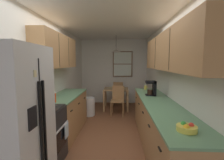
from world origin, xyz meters
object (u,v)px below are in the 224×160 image
object	(u,v)px
stove_range	(41,136)
mug_by_coffeemaker	(145,87)
microwave_over_range	(30,61)
dining_chair_near	(118,99)
trash_bin	(89,107)
fruit_bowl	(187,128)
dining_chair_far	(118,92)
dining_table	(116,92)
storage_canister	(53,97)
coffee_maker	(152,88)
refrigerator	(11,128)

from	to	relation	value
stove_range	mug_by_coffeemaker	world-z (taller)	stove_range
microwave_over_range	dining_chair_near	xyz separation A→B (m)	(1.29, 2.60, -1.17)
trash_bin	fruit_bowl	bearing A→B (deg)	-61.92
stove_range	microwave_over_range	xyz separation A→B (m)	(-0.11, 0.00, 1.20)
dining_chair_far	dining_table	bearing A→B (deg)	-97.02
storage_canister	mug_by_coffeemaker	size ratio (longest dim) A/B	1.76
dining_chair_far	fruit_bowl	size ratio (longest dim) A/B	4.19
microwave_over_range	coffee_maker	xyz separation A→B (m)	(2.08, 1.21, -0.60)
dining_chair_far	stove_range	bearing A→B (deg)	-107.38
refrigerator	fruit_bowl	bearing A→B (deg)	1.44
coffee_maker	mug_by_coffeemaker	xyz separation A→B (m)	(-0.02, 0.83, -0.12)
refrigerator	dining_chair_far	distance (m)	4.67
stove_range	storage_canister	size ratio (longest dim) A/B	5.79
trash_bin	storage_canister	xyz separation A→B (m)	(-0.30, -1.96, 0.72)
storage_canister	coffee_maker	bearing A→B (deg)	19.95
dining_table	trash_bin	xyz separation A→B (m)	(-0.81, -0.73, -0.33)
microwave_over_range	dining_chair_near	distance (m)	3.13
trash_bin	mug_by_coffeemaker	bearing A→B (deg)	-14.21
dining_table	dining_chair_near	size ratio (longest dim) A/B	0.94
refrigerator	storage_canister	bearing A→B (deg)	92.17
refrigerator	dining_table	world-z (taller)	refrigerator
coffee_maker	mug_by_coffeemaker	world-z (taller)	coffee_maker
microwave_over_range	storage_canister	xyz separation A→B (m)	(0.11, 0.49, -0.67)
microwave_over_range	coffee_maker	distance (m)	2.48
dining_chair_far	trash_bin	size ratio (longest dim) A/B	1.62
dining_table	refrigerator	bearing A→B (deg)	-105.22
microwave_over_range	refrigerator	bearing A→B (deg)	-78.16
microwave_over_range	mug_by_coffeemaker	size ratio (longest dim) A/B	5.42
microwave_over_range	dining_table	distance (m)	3.57
dining_chair_near	coffee_maker	xyz separation A→B (m)	(0.79, -1.39, 0.57)
coffee_maker	fruit_bowl	bearing A→B (deg)	-89.87
coffee_maker	mug_by_coffeemaker	distance (m)	0.84
trash_bin	fruit_bowl	xyz separation A→B (m)	(1.68, -3.14, 0.66)
fruit_bowl	dining_chair_near	bearing A→B (deg)	103.50
stove_range	fruit_bowl	xyz separation A→B (m)	(1.97, -0.69, 0.47)
trash_bin	coffee_maker	size ratio (longest dim) A/B	1.68
refrigerator	fruit_bowl	size ratio (longest dim) A/B	8.50
stove_range	coffee_maker	bearing A→B (deg)	31.59
storage_canister	dining_chair_near	bearing A→B (deg)	60.61
dining_table	microwave_over_range	bearing A→B (deg)	-110.98
stove_range	fruit_bowl	distance (m)	2.14
microwave_over_range	trash_bin	distance (m)	2.85
dining_table	mug_by_coffeemaker	size ratio (longest dim) A/B	7.83
microwave_over_range	dining_chair_near	world-z (taller)	microwave_over_range
dining_table	dining_chair_near	xyz separation A→B (m)	(0.07, -0.58, -0.10)
refrigerator	storage_canister	xyz separation A→B (m)	(-0.05, 1.23, 0.08)
microwave_over_range	coffee_maker	world-z (taller)	microwave_over_range
dining_table	trash_bin	world-z (taller)	dining_table
fruit_bowl	dining_chair_far	bearing A→B (deg)	100.07
stove_range	microwave_over_range	bearing A→B (deg)	179.97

